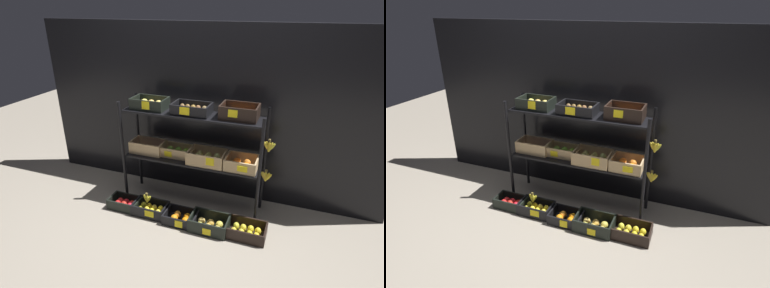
% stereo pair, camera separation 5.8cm
% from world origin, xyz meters
% --- Properties ---
extents(ground_plane, '(10.00, 10.00, 0.00)m').
position_xyz_m(ground_plane, '(0.00, 0.00, 0.00)').
color(ground_plane, gray).
extents(storefront_wall, '(3.83, 0.12, 1.85)m').
position_xyz_m(storefront_wall, '(0.00, 0.37, 0.93)').
color(storefront_wall, black).
rests_on(storefront_wall, ground_plane).
extents(display_rack, '(1.55, 0.37, 1.16)m').
position_xyz_m(display_rack, '(0.02, 0.00, 0.76)').
color(display_rack, black).
rests_on(display_rack, ground_plane).
extents(crate_ground_apple_red, '(0.33, 0.20, 0.11)m').
position_xyz_m(crate_ground_apple_red, '(-0.64, -0.33, 0.05)').
color(crate_ground_apple_red, black).
rests_on(crate_ground_apple_red, ground_plane).
extents(crate_ground_lemon, '(0.35, 0.23, 0.12)m').
position_xyz_m(crate_ground_lemon, '(-0.34, -0.33, 0.05)').
color(crate_ground_lemon, black).
rests_on(crate_ground_lemon, ground_plane).
extents(crate_ground_orange, '(0.33, 0.24, 0.11)m').
position_xyz_m(crate_ground_orange, '(0.01, -0.35, 0.04)').
color(crate_ground_orange, black).
rests_on(crate_ground_orange, ground_plane).
extents(crate_ground_apple_gold, '(0.37, 0.25, 0.14)m').
position_xyz_m(crate_ground_apple_gold, '(0.31, -0.36, 0.05)').
color(crate_ground_apple_gold, black).
rests_on(crate_ground_apple_gold, ground_plane).
extents(crate_ground_rightmost_lemon, '(0.37, 0.24, 0.12)m').
position_xyz_m(crate_ground_rightmost_lemon, '(0.66, -0.33, 0.05)').
color(crate_ground_rightmost_lemon, black).
rests_on(crate_ground_rightmost_lemon, ground_plane).
extents(banana_bunch_loose, '(0.11, 0.04, 0.12)m').
position_xyz_m(banana_bunch_loose, '(-0.37, -0.34, 0.17)').
color(banana_bunch_loose, brown).
rests_on(banana_bunch_loose, crate_ground_lemon).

